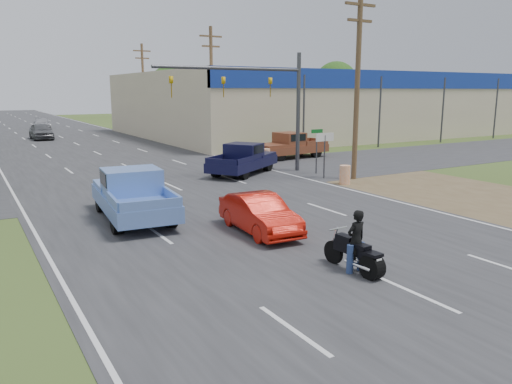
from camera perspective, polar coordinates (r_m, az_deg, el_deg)
ground at (r=12.83m, az=17.84°, el=-11.12°), size 200.00×200.00×0.00m
main_road at (r=48.81m, az=-19.83°, el=5.19°), size 15.00×180.00×0.02m
cross_road at (r=27.69m, az=-11.04°, el=1.31°), size 120.00×10.00×0.02m
dirt_verge at (r=27.18m, az=17.65°, el=0.78°), size 8.00×18.00×0.01m
big_box_store at (r=62.91m, az=10.32°, el=9.97°), size 50.00×28.10×6.60m
utility_pole_1 at (r=27.81m, az=11.52°, el=12.33°), size 2.00×0.28×10.00m
utility_pole_2 at (r=42.94m, az=-5.10°, el=12.15°), size 2.00×0.28×10.00m
utility_pole_3 at (r=59.68m, az=-12.74°, el=11.73°), size 2.00×0.28×10.00m
tree_3 at (r=100.72m, az=9.12°, el=12.17°), size 8.40×8.40×10.40m
tree_5 at (r=109.90m, az=-9.98°, el=11.91°), size 7.98×7.98×9.88m
barrel_0 at (r=26.42m, az=10.12°, el=1.94°), size 0.56×0.56×1.00m
barrel_1 at (r=33.46m, az=1.14°, el=4.11°), size 0.56×0.56×1.00m
lane_sign at (r=27.89m, az=7.86°, el=5.41°), size 1.20×0.08×2.52m
street_name_sign at (r=29.46m, az=6.95°, el=5.19°), size 0.80×0.08×2.61m
signal_mast at (r=28.85m, az=0.45°, el=11.49°), size 9.12×0.40×7.00m
red_convertible at (r=17.11m, az=0.39°, el=-2.55°), size 1.64×4.07×1.31m
motorcycle at (r=13.71m, az=11.46°, el=-7.16°), size 0.66×2.14×1.09m
rider at (r=13.64m, az=11.36°, el=-5.77°), size 0.62×0.42×1.63m
blue_pickup at (r=19.55m, az=-13.98°, el=-0.16°), size 2.74×6.00×1.93m
navy_pickup at (r=29.28m, az=-1.38°, el=3.85°), size 5.65×4.78×1.80m
brown_pickup at (r=36.21m, az=3.80°, el=5.35°), size 5.77×2.63×1.86m
distant_car_grey at (r=54.63m, az=-23.37°, el=6.39°), size 1.97×4.80×1.63m
distant_car_silver at (r=69.19m, az=-23.27°, el=7.19°), size 2.39×4.97×1.40m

